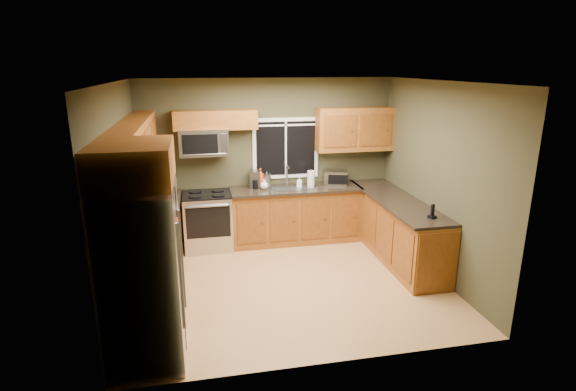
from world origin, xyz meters
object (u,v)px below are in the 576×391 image
object	(u,v)px
range	(208,221)
soap_bottle_a	(261,178)
paper_towel_roll	(311,179)
kettle	(267,179)
coffee_maker	(255,180)
refrigerator	(143,276)
toaster_oven	(335,178)
soap_bottle_c	(264,184)
soap_bottle_b	(299,182)
microwave	(204,142)
cordless_phone	(432,214)

from	to	relation	value
range	soap_bottle_a	bearing A→B (deg)	12.00
paper_towel_roll	soap_bottle_a	xyz separation A→B (m)	(-0.81, 0.19, 0.02)
kettle	paper_towel_roll	distance (m)	0.74
coffee_maker	range	bearing A→B (deg)	-168.69
refrigerator	toaster_oven	bearing A→B (deg)	45.03
refrigerator	kettle	xyz separation A→B (m)	(1.69, 2.95, 0.16)
soap_bottle_c	kettle	bearing A→B (deg)	66.02
coffee_maker	kettle	world-z (taller)	coffee_maker
paper_towel_roll	soap_bottle_b	world-z (taller)	paper_towel_roll
kettle	microwave	bearing A→B (deg)	-177.54
soap_bottle_b	coffee_maker	bearing A→B (deg)	171.29
toaster_oven	soap_bottle_a	distance (m)	1.27
kettle	soap_bottle_a	bearing A→B (deg)	173.00
refrigerator	soap_bottle_a	bearing A→B (deg)	61.78
paper_towel_roll	toaster_oven	bearing A→B (deg)	10.84
microwave	kettle	bearing A→B (deg)	2.46
coffee_maker	cordless_phone	bearing A→B (deg)	-43.48
toaster_oven	soap_bottle_b	distance (m)	0.64
microwave	soap_bottle_a	world-z (taller)	microwave
soap_bottle_a	toaster_oven	bearing A→B (deg)	-4.73
soap_bottle_c	cordless_phone	size ratio (longest dim) A/B	0.87
refrigerator	range	xyz separation A→B (m)	(0.69, 2.77, -0.43)
range	soap_bottle_a	world-z (taller)	soap_bottle_a
soap_bottle_a	cordless_phone	distance (m)	2.86
microwave	kettle	distance (m)	1.20
range	cordless_phone	xyz separation A→B (m)	(2.91, -1.84, 0.53)
toaster_oven	cordless_phone	world-z (taller)	toaster_oven
refrigerator	kettle	size ratio (longest dim) A/B	6.72
toaster_oven	soap_bottle_a	world-z (taller)	soap_bottle_a
coffee_maker	soap_bottle_c	bearing A→B (deg)	-42.92
microwave	soap_bottle_a	bearing A→B (deg)	3.51
refrigerator	microwave	size ratio (longest dim) A/B	2.37
microwave	soap_bottle_c	distance (m)	1.18
microwave	soap_bottle_c	bearing A→B (deg)	-6.46
refrigerator	toaster_oven	world-z (taller)	refrigerator
microwave	refrigerator	bearing A→B (deg)	-103.34
toaster_oven	soap_bottle_a	xyz separation A→B (m)	(-1.26, 0.10, 0.04)
range	soap_bottle_a	size ratio (longest dim) A/B	3.02
range	coffee_maker	distance (m)	1.01
microwave	soap_bottle_c	world-z (taller)	microwave
soap_bottle_a	cordless_phone	world-z (taller)	soap_bottle_a
microwave	toaster_oven	world-z (taller)	microwave
soap_bottle_c	cordless_phone	world-z (taller)	cordless_phone
soap_bottle_c	paper_towel_roll	bearing A→B (deg)	-2.18
soap_bottle_a	cordless_phone	bearing A→B (deg)	-45.39
refrigerator	coffee_maker	xyz separation A→B (m)	(1.48, 2.93, 0.17)
paper_towel_roll	microwave	bearing A→B (deg)	175.48
kettle	paper_towel_roll	world-z (taller)	paper_towel_roll
refrigerator	range	world-z (taller)	refrigerator
microwave	soap_bottle_b	bearing A→B (deg)	-3.35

